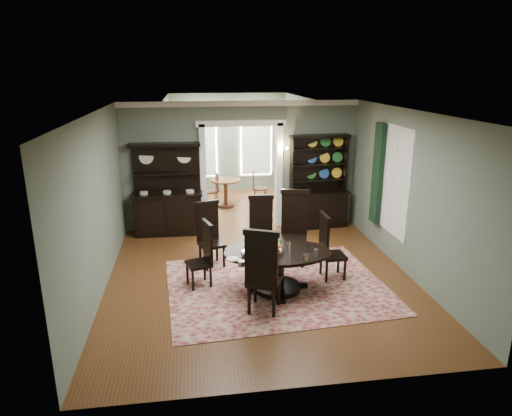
{
  "coord_description": "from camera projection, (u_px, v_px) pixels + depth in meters",
  "views": [
    {
      "loc": [
        -1.18,
        -7.51,
        3.68
      ],
      "look_at": [
        0.0,
        0.6,
        1.18
      ],
      "focal_mm": 32.0,
      "sensor_mm": 36.0,
      "label": 1
    }
  ],
  "objects": [
    {
      "name": "room",
      "position": [
        260.0,
        196.0,
        7.92
      ],
      "size": [
        5.51,
        6.01,
        3.01
      ],
      "color": "brown",
      "rests_on": "ground"
    },
    {
      "name": "parlor",
      "position": [
        231.0,
        148.0,
        13.13
      ],
      "size": [
        3.51,
        3.5,
        3.01
      ],
      "color": "brown",
      "rests_on": "ground"
    },
    {
      "name": "doorway_trim",
      "position": [
        241.0,
        161.0,
        10.71
      ],
      "size": [
        2.08,
        0.25,
        2.57
      ],
      "color": "white",
      "rests_on": "floor"
    },
    {
      "name": "right_window",
      "position": [
        386.0,
        178.0,
        9.12
      ],
      "size": [
        0.15,
        1.47,
        2.12
      ],
      "color": "white",
      "rests_on": "wall_right"
    },
    {
      "name": "wall_sconce",
      "position": [
        282.0,
        149.0,
        10.61
      ],
      "size": [
        0.27,
        0.21,
        0.21
      ],
      "color": "gold",
      "rests_on": "back_wall_right"
    },
    {
      "name": "rug",
      "position": [
        277.0,
        286.0,
        8.08
      ],
      "size": [
        3.97,
        3.25,
        0.01
      ],
      "primitive_type": "cube",
      "rotation": [
        0.0,
        0.0,
        0.07
      ],
      "color": "maroon",
      "rests_on": "floor"
    },
    {
      "name": "dining_table",
      "position": [
        277.0,
        263.0,
        7.79
      ],
      "size": [
        1.9,
        1.8,
        0.72
      ],
      "rotation": [
        0.0,
        0.0,
        -0.07
      ],
      "color": "black",
      "rests_on": "rug"
    },
    {
      "name": "centerpiece",
      "position": [
        274.0,
        249.0,
        7.63
      ],
      "size": [
        1.55,
        0.99,
        0.25
      ],
      "color": "silver",
      "rests_on": "dining_table"
    },
    {
      "name": "chair_far_left",
      "position": [
        209.0,
        232.0,
        8.81
      ],
      "size": [
        0.59,
        0.57,
        1.27
      ],
      "rotation": [
        0.0,
        0.0,
        3.47
      ],
      "color": "black",
      "rests_on": "rug"
    },
    {
      "name": "chair_far_mid",
      "position": [
        261.0,
        227.0,
        9.03
      ],
      "size": [
        0.52,
        0.49,
        1.32
      ],
      "rotation": [
        0.0,
        0.0,
        3.08
      ],
      "color": "black",
      "rests_on": "rug"
    },
    {
      "name": "chair_far_right",
      "position": [
        294.0,
        225.0,
        8.92
      ],
      "size": [
        0.66,
        0.64,
        1.45
      ],
      "rotation": [
        0.0,
        0.0,
        2.85
      ],
      "color": "black",
      "rests_on": "rug"
    },
    {
      "name": "chair_end_left",
      "position": [
        204.0,
        252.0,
        7.96
      ],
      "size": [
        0.52,
        0.53,
        1.17
      ],
      "rotation": [
        0.0,
        0.0,
        1.86
      ],
      "color": "black",
      "rests_on": "rug"
    },
    {
      "name": "chair_end_right",
      "position": [
        328.0,
        245.0,
        8.2
      ],
      "size": [
        0.44,
        0.48,
        1.23
      ],
      "rotation": [
        0.0,
        0.0,
        -1.54
      ],
      "color": "black",
      "rests_on": "rug"
    },
    {
      "name": "chair_near",
      "position": [
        263.0,
        270.0,
        6.95
      ],
      "size": [
        0.67,
        0.66,
        1.42
      ],
      "rotation": [
        0.0,
        0.0,
        -0.39
      ],
      "color": "black",
      "rests_on": "rug"
    },
    {
      "name": "sideboard",
      "position": [
        168.0,
        203.0,
        10.49
      ],
      "size": [
        1.61,
        0.59,
        2.1
      ],
      "rotation": [
        0.0,
        0.0,
        -0.02
      ],
      "color": "black",
      "rests_on": "floor"
    },
    {
      "name": "welsh_dresser",
      "position": [
        318.0,
        194.0,
        10.97
      ],
      "size": [
        1.46,
        0.64,
        2.23
      ],
      "rotation": [
        0.0,
        0.0,
        0.08
      ],
      "color": "black",
      "rests_on": "floor"
    },
    {
      "name": "parlor_table",
      "position": [
        226.0,
        189.0,
        12.64
      ],
      "size": [
        0.83,
        0.83,
        0.76
      ],
      "color": "#532D17",
      "rests_on": "parlor_floor"
    },
    {
      "name": "parlor_chair_left",
      "position": [
        213.0,
        189.0,
        12.55
      ],
      "size": [
        0.42,
        0.41,
        0.96
      ],
      "rotation": [
        0.0,
        0.0,
        1.7
      ],
      "color": "#532D17",
      "rests_on": "parlor_floor"
    },
    {
      "name": "parlor_chair_right",
      "position": [
        258.0,
        187.0,
        12.79
      ],
      "size": [
        0.43,
        0.41,
        0.98
      ],
      "rotation": [
        0.0,
        0.0,
        -1.68
      ],
      "color": "#532D17",
      "rests_on": "parlor_floor"
    }
  ]
}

